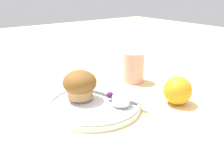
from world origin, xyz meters
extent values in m
plane|color=beige|center=(0.00, 0.00, 0.00)|extent=(3.00, 3.00, 0.00)
cylinder|color=white|center=(-0.01, -0.01, 0.01)|extent=(0.23, 0.23, 0.01)
torus|color=white|center=(-0.01, -0.01, 0.02)|extent=(0.23, 0.23, 0.01)
cylinder|color=tan|center=(-0.05, -0.03, 0.04)|extent=(0.06, 0.06, 0.03)
ellipsoid|color=brown|center=(-0.05, -0.03, 0.06)|extent=(0.09, 0.09, 0.06)
cylinder|color=silver|center=(0.04, 0.03, 0.03)|extent=(0.04, 0.04, 0.02)
cylinder|color=white|center=(0.04, 0.03, 0.04)|extent=(0.04, 0.04, 0.00)
sphere|color=#4C194C|center=(0.00, 0.03, 0.03)|extent=(0.02, 0.02, 0.02)
sphere|color=#4C194C|center=(0.02, 0.03, 0.03)|extent=(0.02, 0.02, 0.02)
cube|color=#B7B7BC|center=(-0.02, 0.04, 0.02)|extent=(0.19, 0.08, 0.00)
sphere|color=orange|center=(0.10, 0.17, 0.04)|extent=(0.07, 0.07, 0.07)
cylinder|color=#E5998C|center=(-0.10, 0.19, 0.05)|extent=(0.07, 0.07, 0.09)
camera|label=1|loc=(0.46, -0.31, 0.28)|focal=40.00mm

